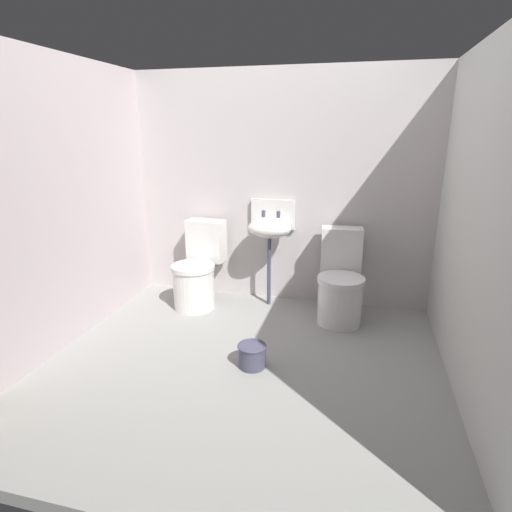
{
  "coord_description": "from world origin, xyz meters",
  "views": [
    {
      "loc": [
        0.73,
        -2.6,
        1.62
      ],
      "look_at": [
        0.0,
        0.3,
        0.7
      ],
      "focal_mm": 29.12,
      "sensor_mm": 36.0,
      "label": 1
    }
  ],
  "objects_px": {
    "toilet_left": "(198,272)",
    "toilet_right": "(340,285)",
    "sink": "(270,227)",
    "bucket": "(252,355)"
  },
  "relations": [
    {
      "from": "toilet_left",
      "to": "toilet_right",
      "type": "bearing_deg",
      "value": -175.48
    },
    {
      "from": "toilet_left",
      "to": "toilet_right",
      "type": "xyz_separation_m",
      "value": [
        1.33,
        0.0,
        0.0
      ]
    },
    {
      "from": "sink",
      "to": "bucket",
      "type": "xyz_separation_m",
      "value": [
        0.12,
        -1.14,
        -0.67
      ]
    },
    {
      "from": "toilet_right",
      "to": "sink",
      "type": "height_order",
      "value": "sink"
    },
    {
      "from": "sink",
      "to": "toilet_left",
      "type": "bearing_deg",
      "value": -164.02
    },
    {
      "from": "sink",
      "to": "bucket",
      "type": "height_order",
      "value": "sink"
    },
    {
      "from": "toilet_left",
      "to": "sink",
      "type": "height_order",
      "value": "sink"
    },
    {
      "from": "toilet_right",
      "to": "bucket",
      "type": "xyz_separation_m",
      "value": [
        -0.55,
        -0.95,
        -0.23
      ]
    },
    {
      "from": "toilet_left",
      "to": "toilet_right",
      "type": "distance_m",
      "value": 1.33
    },
    {
      "from": "toilet_left",
      "to": "sink",
      "type": "distance_m",
      "value": 0.81
    }
  ]
}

